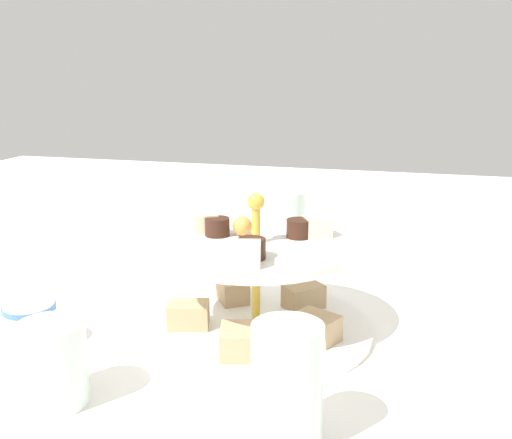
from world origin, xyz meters
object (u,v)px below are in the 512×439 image
object	(u,v)px
tiered_serving_stand	(256,293)
teacup_with_saucer	(31,326)
water_glass_mid_back	(287,386)
butter_knife_left	(503,332)
water_glass_tall_right	(285,230)
water_glass_short_left	(53,364)
butter_knife_right	(99,279)

from	to	relation	value
tiered_serving_stand	teacup_with_saucer	size ratio (longest dim) A/B	3.08
water_glass_mid_back	butter_knife_left	bearing A→B (deg)	53.83
water_glass_tall_right	water_glass_short_left	bearing A→B (deg)	-105.40
water_glass_tall_right	butter_knife_left	xyz separation A→B (m)	(0.31, -0.17, -0.06)
butter_knife_right	water_glass_mid_back	world-z (taller)	water_glass_mid_back
butter_knife_left	butter_knife_right	bearing A→B (deg)	78.34
water_glass_short_left	butter_knife_right	world-z (taller)	water_glass_short_left
water_glass_short_left	butter_knife_left	bearing A→B (deg)	32.57
tiered_serving_stand	water_glass_short_left	bearing A→B (deg)	-125.49
water_glass_tall_right	water_glass_mid_back	bearing A→B (deg)	-77.21
butter_knife_right	teacup_with_saucer	bearing A→B (deg)	37.48
tiered_serving_stand	butter_knife_right	distance (m)	0.30
tiered_serving_stand	butter_knife_right	size ratio (longest dim) A/B	1.63
tiered_serving_stand	water_glass_tall_right	distance (m)	0.25
water_glass_tall_right	water_glass_mid_back	xyz separation A→B (m)	(0.10, -0.45, -0.01)
tiered_serving_stand	water_glass_tall_right	xyz separation A→B (m)	(-0.02, 0.25, 0.01)
water_glass_tall_right	water_glass_mid_back	size ratio (longest dim) A/B	1.13
water_glass_short_left	butter_knife_right	bearing A→B (deg)	112.73
butter_knife_left	water_glass_mid_back	xyz separation A→B (m)	(-0.20, -0.28, 0.05)
water_glass_tall_right	butter_knife_right	world-z (taller)	water_glass_tall_right
water_glass_short_left	water_glass_tall_right	bearing A→B (deg)	74.60
water_glass_mid_back	butter_knife_right	bearing A→B (deg)	138.25
teacup_with_saucer	butter_knife_left	distance (m)	0.55
teacup_with_saucer	butter_knife_right	bearing A→B (deg)	99.72
tiered_serving_stand	water_glass_tall_right	world-z (taller)	tiered_serving_stand
water_glass_tall_right	butter_knife_right	distance (m)	0.29
tiered_serving_stand	water_glass_short_left	distance (m)	0.25
water_glass_tall_right	teacup_with_saucer	world-z (taller)	water_glass_tall_right
water_glass_short_left	teacup_with_saucer	bearing A→B (deg)	134.05
teacup_with_saucer	butter_knife_right	world-z (taller)	teacup_with_saucer
butter_knife_left	teacup_with_saucer	bearing A→B (deg)	100.95
butter_knife_left	water_glass_mid_back	bearing A→B (deg)	136.11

